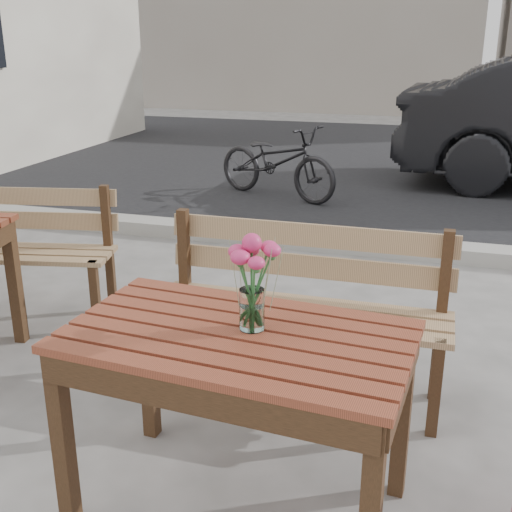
{
  "coord_description": "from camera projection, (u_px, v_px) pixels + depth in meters",
  "views": [
    {
      "loc": [
        0.38,
        -2.04,
        1.69
      ],
      "look_at": [
        -0.2,
        -0.06,
        0.98
      ],
      "focal_mm": 45.0,
      "sensor_mm": 36.0,
      "label": 1
    }
  ],
  "objects": [
    {
      "name": "street",
      "position": [
        402.0,
        193.0,
        7.09
      ],
      "size": [
        30.0,
        8.12,
        0.12
      ],
      "color": "black",
      "rests_on": "ground"
    },
    {
      "name": "bicycle",
      "position": [
        277.0,
        161.0,
        6.91
      ],
      "size": [
        1.6,
        1.07,
        0.79
      ],
      "primitive_type": "imported",
      "rotation": [
        0.0,
        0.0,
        1.18
      ],
      "color": "black",
      "rests_on": "ground"
    },
    {
      "name": "ground",
      "position": [
        308.0,
        491.0,
        2.51
      ],
      "size": [
        80.0,
        80.0,
        0.0
      ],
      "primitive_type": "plane",
      "color": "#5E5C59",
      "rests_on": "ground"
    },
    {
      "name": "main_table",
      "position": [
        237.0,
        364.0,
        2.23
      ],
      "size": [
        1.23,
        0.79,
        0.73
      ],
      "rotation": [
        0.0,
        0.0,
        -0.09
      ],
      "color": "#5E2C18",
      "rests_on": "ground"
    },
    {
      "name": "second_bench",
      "position": [
        6.0,
        236.0,
        3.97
      ],
      "size": [
        1.41,
        0.66,
        0.85
      ],
      "rotation": [
        0.0,
        0.0,
        0.2
      ],
      "color": "olive",
      "rests_on": "ground"
    },
    {
      "name": "main_bench",
      "position": [
        304.0,
        289.0,
        3.09
      ],
      "size": [
        1.42,
        0.42,
        0.88
      ],
      "rotation": [
        0.0,
        0.0,
        0.0
      ],
      "color": "olive",
      "rests_on": "ground"
    },
    {
      "name": "main_vase",
      "position": [
        252.0,
        271.0,
        2.15
      ],
      "size": [
        0.19,
        0.19,
        0.34
      ],
      "color": "white",
      "rests_on": "main_table"
    }
  ]
}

